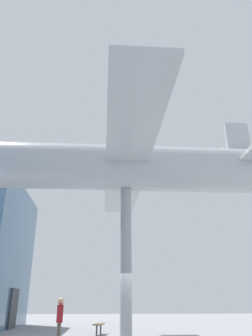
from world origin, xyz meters
TOP-DOWN VIEW (x-y plane):
  - support_pylon_central at (0.00, 0.00)m, footprint 0.45×0.45m
  - suspended_airplane at (0.00, 0.34)m, footprint 14.68×13.73m
  - visitor_person at (0.14, 2.45)m, footprint 0.41×0.25m
  - plaza_bench at (4.81, 0.97)m, footprint 1.47×0.64m

SIDE VIEW (x-z plane):
  - plaza_bench at x=4.81m, z-range 0.18..0.68m
  - visitor_person at x=0.14m, z-range 0.12..1.75m
  - support_pylon_central at x=0.00m, z-range 0.00..5.97m
  - suspended_airplane at x=0.00m, z-range 5.26..8.72m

